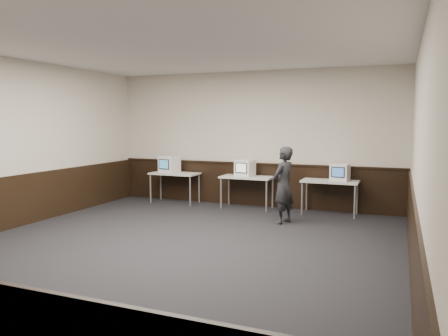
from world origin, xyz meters
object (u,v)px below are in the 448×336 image
object	(u,v)px
desk_center	(247,179)
emac_left	(169,164)
desk_right	(330,184)
emac_right	(340,172)
emac_center	(245,168)
desk_left	(175,176)
person	(283,185)

from	to	relation	value
desk_center	emac_left	distance (m)	2.06
desk_right	emac_right	distance (m)	0.33
desk_center	emac_left	world-z (taller)	emac_left
emac_center	emac_right	bearing A→B (deg)	6.36
desk_left	emac_right	bearing A→B (deg)	0.31
emac_left	emac_right	xyz separation A→B (m)	(4.15, 0.02, -0.02)
emac_center	person	distance (m)	1.69
desk_left	emac_right	distance (m)	4.01
emac_right	emac_left	bearing A→B (deg)	-174.25
emac_center	desk_right	bearing A→B (deg)	5.80
desk_right	emac_right	size ratio (longest dim) A/B	2.79
desk_left	emac_left	distance (m)	0.31
emac_right	emac_center	bearing A→B (deg)	-173.94
emac_left	emac_right	world-z (taller)	emac_left
desk_center	desk_right	size ratio (longest dim) A/B	1.00
emac_center	emac_right	xyz separation A→B (m)	(2.15, 0.02, -0.01)
emac_center	emac_left	bearing A→B (deg)	-174.27
desk_center	emac_center	bearing A→B (deg)	-176.91
desk_left	desk_right	size ratio (longest dim) A/B	1.00
desk_center	emac_right	bearing A→B (deg)	0.59
person	desk_center	bearing A→B (deg)	-116.33
emac_right	person	world-z (taller)	person
desk_right	emac_center	distance (m)	1.96
desk_center	emac_right	size ratio (longest dim) A/B	2.79
emac_center	person	size ratio (longest dim) A/B	0.30
person	desk_left	bearing A→B (deg)	-92.19
desk_right	emac_right	world-z (taller)	emac_right
desk_right	emac_center	size ratio (longest dim) A/B	2.65
desk_left	desk_center	size ratio (longest dim) A/B	1.00
desk_left	person	bearing A→B (deg)	-20.74
emac_left	emac_center	world-z (taller)	emac_left
desk_left	emac_left	size ratio (longest dim) A/B	2.44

